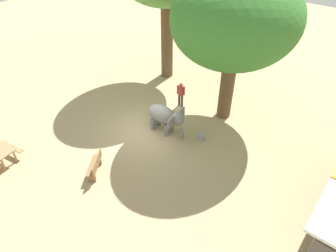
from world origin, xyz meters
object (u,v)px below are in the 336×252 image
at_px(elephant, 165,116).
at_px(person_handler, 181,93).
at_px(wooden_bench, 95,165).
at_px(feed_bucket, 201,137).
at_px(shade_tree_main, 236,19).

distance_m(elephant, person_handler, 2.55).
distance_m(elephant, wooden_bench, 4.38).
relative_size(person_handler, wooden_bench, 1.18).
relative_size(elephant, feed_bucket, 6.14).
relative_size(wooden_bench, feed_bucket, 3.82).
bearing_deg(shade_tree_main, wooden_bench, -15.92).
distance_m(person_handler, wooden_bench, 6.76).
distance_m(wooden_bench, feed_bucket, 5.51).
height_order(elephant, wooden_bench, elephant).
bearing_deg(elephant, person_handler, 104.58).
xyz_separation_m(person_handler, shade_tree_main, (-0.85, 2.45, 4.53)).
relative_size(person_handler, feed_bucket, 4.50).
bearing_deg(person_handler, elephant, 5.08).
xyz_separation_m(elephant, shade_tree_main, (-3.26, 1.63, 4.51)).
relative_size(elephant, shade_tree_main, 0.28).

